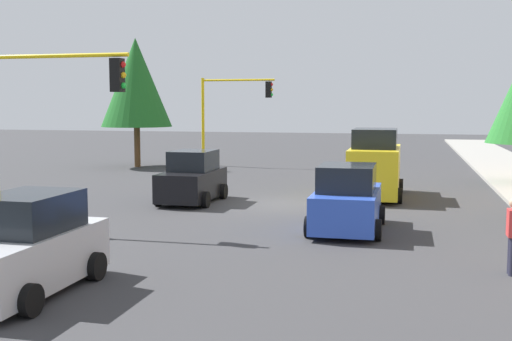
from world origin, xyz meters
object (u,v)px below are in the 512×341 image
at_px(traffic_signal_far_right, 232,103).
at_px(delivery_van_yellow, 375,166).
at_px(car_black, 192,179).
at_px(traffic_signal_near_right, 48,103).
at_px(tree_opposite_side, 136,83).
at_px(car_blue, 347,201).
at_px(car_silver, 26,248).

distance_m(traffic_signal_far_right, delivery_van_yellow, 14.74).
xyz_separation_m(traffic_signal_far_right, car_black, (14.21, 2.47, -2.91)).
distance_m(traffic_signal_near_right, tree_opposite_side, 18.82).
bearing_deg(car_blue, tree_opposite_side, -139.15).
xyz_separation_m(delivery_van_yellow, car_silver, (14.76, -6.01, -0.39)).
relative_size(traffic_signal_far_right, traffic_signal_near_right, 1.01).
relative_size(tree_opposite_side, car_black, 2.10).
distance_m(tree_opposite_side, delivery_van_yellow, 17.64).
bearing_deg(car_blue, car_black, -123.16).
height_order(tree_opposite_side, car_black, tree_opposite_side).
bearing_deg(car_blue, car_silver, -35.91).
height_order(tree_opposite_side, delivery_van_yellow, tree_opposite_side).
height_order(tree_opposite_side, car_silver, tree_opposite_side).
bearing_deg(tree_opposite_side, traffic_signal_far_right, 110.48).
xyz_separation_m(delivery_van_yellow, car_black, (2.96, -6.71, -0.39)).
height_order(car_black, car_silver, same).
relative_size(traffic_signal_far_right, tree_opposite_side, 0.70).
bearing_deg(delivery_van_yellow, traffic_signal_near_right, -46.35).
distance_m(traffic_signal_far_right, tree_opposite_side, 5.85).
relative_size(traffic_signal_near_right, car_black, 1.45).
height_order(delivery_van_yellow, car_black, delivery_van_yellow).
distance_m(traffic_signal_far_right, car_black, 14.71).
height_order(traffic_signal_near_right, car_silver, traffic_signal_near_right).
bearing_deg(car_black, delivery_van_yellow, 113.81).
height_order(traffic_signal_near_right, tree_opposite_side, tree_opposite_side).
distance_m(traffic_signal_near_right, car_blue, 9.36).
bearing_deg(car_silver, delivery_van_yellow, 157.86).
relative_size(delivery_van_yellow, car_silver, 1.24).
xyz_separation_m(traffic_signal_far_right, delivery_van_yellow, (11.25, 9.19, -2.52)).
bearing_deg(delivery_van_yellow, car_black, -66.19).
bearing_deg(car_blue, traffic_signal_near_right, -79.08).
xyz_separation_m(traffic_signal_far_right, car_blue, (18.31, 8.75, -2.91)).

